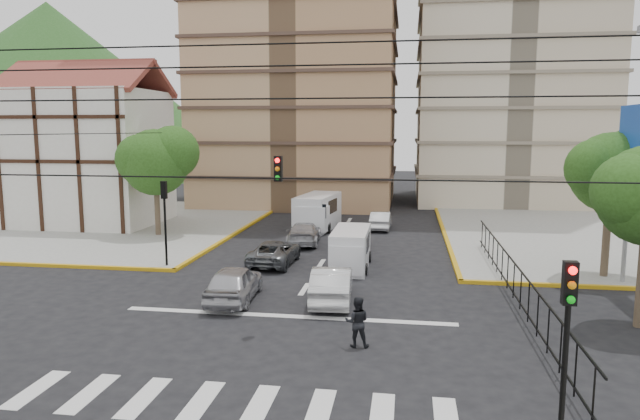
% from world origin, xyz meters
% --- Properties ---
extents(ground, '(160.00, 160.00, 0.00)m').
position_xyz_m(ground, '(0.00, 0.00, 0.00)').
color(ground, black).
rests_on(ground, ground).
extents(sidewalk_nw, '(26.00, 26.00, 0.15)m').
position_xyz_m(sidewalk_nw, '(-20.00, 20.00, 0.07)').
color(sidewalk_nw, gray).
rests_on(sidewalk_nw, ground).
extents(crosswalk_stripes, '(12.00, 2.40, 0.01)m').
position_xyz_m(crosswalk_stripes, '(0.00, -6.00, 0.01)').
color(crosswalk_stripes, silver).
rests_on(crosswalk_stripes, ground).
extents(stop_line, '(13.00, 0.40, 0.01)m').
position_xyz_m(stop_line, '(0.00, 1.20, 0.01)').
color(stop_line, silver).
rests_on(stop_line, ground).
extents(tudor_building, '(10.80, 8.05, 12.23)m').
position_xyz_m(tudor_building, '(-19.00, 20.00, 5.25)').
color(tudor_building, silver).
rests_on(tudor_building, ground).
extents(distant_hill, '(70.00, 70.00, 28.00)m').
position_xyz_m(distant_hill, '(-55.00, 70.00, 14.00)').
color(distant_hill, '#23531B').
rests_on(distant_hill, ground).
extents(park_fence, '(0.10, 22.50, 1.66)m').
position_xyz_m(park_fence, '(9.00, 4.50, 0.00)').
color(park_fence, black).
rests_on(park_fence, ground).
extents(tree_park_c, '(4.65, 3.80, 7.25)m').
position_xyz_m(tree_park_c, '(14.09, 9.01, 5.34)').
color(tree_park_c, '#473828').
rests_on(tree_park_c, ground).
extents(tree_tudor, '(5.39, 4.40, 7.43)m').
position_xyz_m(tree_tudor, '(-11.90, 16.01, 5.22)').
color(tree_tudor, '#473828').
rests_on(tree_tudor, ground).
extents(traffic_light_se, '(0.28, 0.22, 4.40)m').
position_xyz_m(traffic_light_se, '(7.80, -7.80, 3.11)').
color(traffic_light_se, black).
rests_on(traffic_light_se, ground).
extents(traffic_light_nw, '(0.28, 0.22, 4.40)m').
position_xyz_m(traffic_light_nw, '(-7.80, 7.80, 3.11)').
color(traffic_light_nw, black).
rests_on(traffic_light_nw, ground).
extents(traffic_light_hanging, '(18.00, 9.12, 0.92)m').
position_xyz_m(traffic_light_hanging, '(0.00, -2.04, 5.90)').
color(traffic_light_hanging, black).
rests_on(traffic_light_hanging, ground).
extents(van_right_lane, '(1.93, 4.52, 2.04)m').
position_xyz_m(van_right_lane, '(1.67, 9.06, 0.99)').
color(van_right_lane, silver).
rests_on(van_right_lane, ground).
extents(van_left_lane, '(2.86, 5.77, 2.49)m').
position_xyz_m(van_left_lane, '(-1.88, 20.43, 1.21)').
color(van_left_lane, silver).
rests_on(van_left_lane, ground).
extents(car_silver_front_left, '(2.07, 4.59, 1.53)m').
position_xyz_m(car_silver_front_left, '(-2.62, 2.85, 0.76)').
color(car_silver_front_left, '#AEAEB2').
rests_on(car_silver_front_left, ground).
extents(car_white_front_right, '(1.93, 4.70, 1.52)m').
position_xyz_m(car_white_front_right, '(1.48, 3.34, 0.76)').
color(car_white_front_right, silver).
rests_on(car_white_front_right, ground).
extents(car_grey_mid_left, '(2.26, 4.69, 1.29)m').
position_xyz_m(car_grey_mid_left, '(-2.45, 9.55, 0.64)').
color(car_grey_mid_left, slate).
rests_on(car_grey_mid_left, ground).
extents(car_silver_rear_left, '(2.31, 4.86, 1.37)m').
position_xyz_m(car_silver_rear_left, '(-1.86, 15.18, 0.68)').
color(car_silver_rear_left, '#B2B2B7').
rests_on(car_silver_rear_left, ground).
extents(car_darkgrey_mid_right, '(1.82, 4.04, 1.35)m').
position_xyz_m(car_darkgrey_mid_right, '(1.21, 14.17, 0.67)').
color(car_darkgrey_mid_right, '#242426').
rests_on(car_darkgrey_mid_right, ground).
extents(car_white_rear_right, '(1.45, 3.98, 1.30)m').
position_xyz_m(car_white_rear_right, '(2.66, 21.23, 0.65)').
color(car_white_rear_right, white).
rests_on(car_white_rear_right, ground).
extents(pedestrian_crosswalk, '(0.86, 0.69, 1.70)m').
position_xyz_m(pedestrian_crosswalk, '(2.96, -1.48, 0.85)').
color(pedestrian_crosswalk, black).
rests_on(pedestrian_crosswalk, ground).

